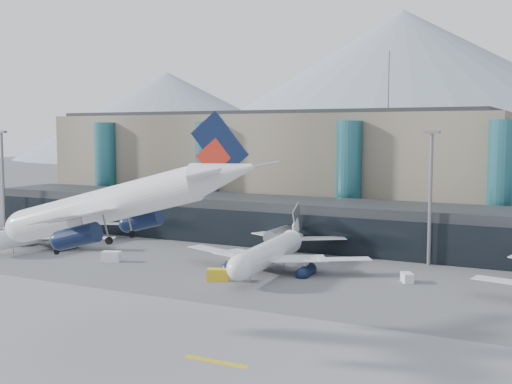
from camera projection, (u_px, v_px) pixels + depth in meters
The scene contains 16 objects.
ground at pixel (150, 307), 93.34m from camera, with size 900.00×900.00×0.00m, color #515154.
runway_strip at pixel (78, 336), 80.03m from camera, with size 400.00×40.00×0.04m, color slate.
runway_markings at pixel (78, 336), 80.02m from camera, with size 128.00×1.00×0.02m.
concourse at pixel (303, 223), 144.12m from camera, with size 170.00×27.00×10.00m.
terminal_main at pixel (266, 166), 183.03m from camera, with size 130.00×30.00×31.00m.
teal_towers at pixel (274, 176), 164.46m from camera, with size 116.40×19.40×46.00m.
lightmast_left at pixel (3, 173), 167.97m from camera, with size 3.00×1.20×25.60m.
lightmast_mid at pixel (430, 190), 121.07m from camera, with size 3.00×1.20×25.60m.
hero_jet at pixel (129, 193), 76.21m from camera, with size 36.42×36.82×11.91m.
jet_parked_left at pixel (55, 226), 144.14m from camera, with size 35.15×34.05×11.32m.
jet_parked_mid at pixel (276, 243), 119.56m from camera, with size 37.99×37.57×12.28m.
veh_a at pixel (111, 256), 125.63m from camera, with size 3.56×2.00×2.00m, color silver.
veh_b at pixel (238, 253), 130.58m from camera, with size 2.44×1.50×1.41m, color gold.
veh_f at pixel (3, 232), 156.65m from camera, with size 3.15×1.67×1.76m, color #4B4B50.
veh_g at pixel (407, 278), 108.39m from camera, with size 2.75×1.60×1.60m, color silver.
veh_h at pixel (218, 275), 109.57m from camera, with size 3.69×1.94×2.04m, color gold.
Camera 1 is at (55.15, -74.44, 25.52)m, focal length 45.00 mm.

